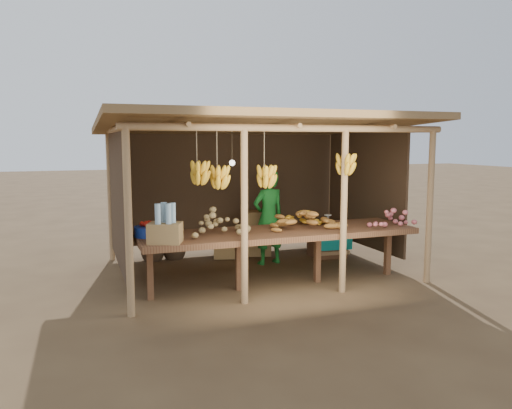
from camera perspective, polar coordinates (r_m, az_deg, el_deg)
name	(u,v)px	position (r m, az deg, el deg)	size (l,w,h in m)	color
ground	(256,270)	(8.01, 0.00, -7.47)	(60.00, 60.00, 0.00)	brown
stall_structure	(255,149)	(7.66, -0.15, 6.32)	(4.70, 3.50, 2.43)	#A88056
counter	(279,235)	(6.99, 2.67, -3.46)	(3.90, 1.05, 0.80)	brown
potato_heap	(219,222)	(6.60, -4.21, -1.98)	(0.87, 0.52, 0.36)	#987F4E
sweet_potato_heap	(303,215)	(7.19, 5.40, -1.24)	(1.00, 0.60, 0.36)	#A26929
onion_heap	(391,215)	(7.50, 15.12, -1.12)	(0.78, 0.47, 0.36)	#C56066
banana_pile	(301,213)	(7.47, 5.21, -0.97)	(0.52, 0.31, 0.34)	gold
tomato_basin	(149,230)	(6.67, -12.13, -2.88)	(0.38, 0.38, 0.20)	navy
bottle_box	(165,228)	(6.19, -10.36, -2.61)	(0.48, 0.43, 0.50)	olive
vendor	(269,217)	(8.26, 1.44, -1.48)	(0.57, 0.37, 1.57)	#197325
tarp_crate	(327,239)	(8.95, 8.14, -3.88)	(0.70, 0.62, 0.78)	brown
carton_stack	(247,237)	(8.84, -1.00, -3.76)	(1.11, 0.50, 0.79)	olive
burlap_sacks	(163,246)	(8.78, -10.53, -4.67)	(0.78, 0.41, 0.55)	#422F1F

